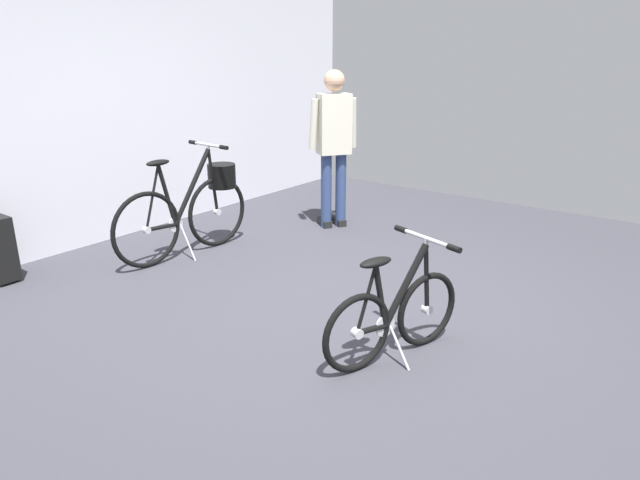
{
  "coord_description": "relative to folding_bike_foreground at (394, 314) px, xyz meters",
  "views": [
    {
      "loc": [
        -3.08,
        -2.09,
        1.78
      ],
      "look_at": [
        -0.14,
        0.12,
        0.55
      ],
      "focal_mm": 32.08,
      "sensor_mm": 36.0,
      "label": 1
    }
  ],
  "objects": [
    {
      "name": "visitor_near_wall",
      "position": [
        1.99,
        1.87,
        0.62
      ],
      "size": [
        0.44,
        0.38,
        1.6
      ],
      "color": "navy",
      "rests_on": "ground_plane"
    },
    {
      "name": "ground_plane",
      "position": [
        0.36,
        0.59,
        -0.29
      ],
      "size": [
        7.36,
        7.36,
        0.0
      ],
      "primitive_type": "plane",
      "color": "#38383F"
    },
    {
      "name": "display_bike_left",
      "position": [
        0.57,
        2.4,
        0.16
      ],
      "size": [
        1.42,
        0.53,
        0.99
      ],
      "color": "black",
      "rests_on": "ground_plane"
    },
    {
      "name": "back_wall",
      "position": [
        0.36,
        3.43,
        1.21
      ],
      "size": [
        7.36,
        0.1,
        2.99
      ],
      "primitive_type": "cube",
      "color": "silver",
      "rests_on": "ground_plane"
    },
    {
      "name": "folding_bike_foreground",
      "position": [
        0.0,
        0.0,
        0.0
      ],
      "size": [
        1.0,
        0.51,
        0.74
      ],
      "color": "black",
      "rests_on": "ground_plane"
    }
  ]
}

